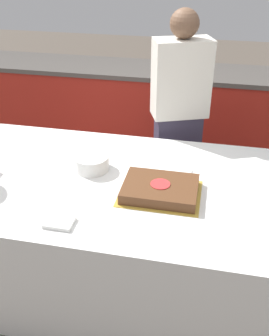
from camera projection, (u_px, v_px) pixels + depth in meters
name	position (u px, v px, depth m)	size (l,w,h in m)	color
ground_plane	(112.00, 273.00, 2.66)	(14.00, 14.00, 0.00)	brown
back_counter	(154.00, 115.00, 3.82)	(4.40, 0.58, 0.92)	#A82319
dining_table	(110.00, 230.00, 2.47)	(1.98, 1.18, 0.76)	white
cake	(160.00, 189.00, 2.14)	(0.44, 0.34, 0.07)	gold
plate_stack	(92.00, 163.00, 2.35)	(0.21, 0.21, 0.09)	white
side_plate_near_cake	(178.00, 168.00, 2.38)	(0.18, 0.18, 0.00)	white
utensil_pile	(59.00, 222.00, 1.93)	(0.14, 0.11, 0.02)	white
person_cutting_cake	(179.00, 119.00, 2.86)	(0.43, 0.33, 1.58)	#383347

